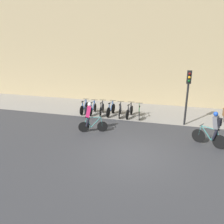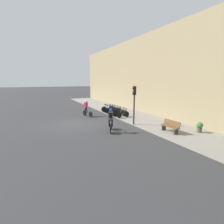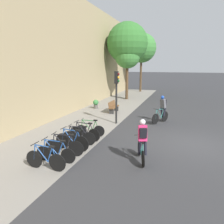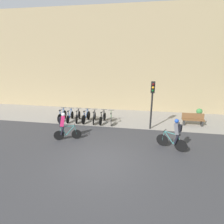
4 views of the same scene
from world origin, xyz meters
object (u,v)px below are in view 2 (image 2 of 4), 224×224
Objects in this scene: parked_bike_3 at (115,111)px; parked_bike_6 at (123,114)px; parked_bike_0 at (107,108)px; bench at (170,126)px; parked_bike_2 at (112,110)px; parked_bike_5 at (120,113)px; cyclist_pink at (86,108)px; potted_plant at (200,127)px; cyclist_grey at (111,120)px; traffic_light_pole at (134,98)px; parked_bike_4 at (117,112)px; parked_bike_1 at (110,109)px.

parked_bike_6 is at bearing -0.03° from parked_bike_3.
bench is at bearing 3.66° from parked_bike_0.
parked_bike_5 is at bearing -0.02° from parked_bike_2.
parked_bike_6 reaches higher than bench.
parked_bike_2 reaches higher than parked_bike_5.
cyclist_pink is 2.24× the size of potted_plant.
cyclist_grey is 8.76m from parked_bike_0.
parked_bike_4 is at bearing 172.23° from traffic_light_pole.
cyclist_pink reaches higher than parked_bike_2.
parked_bike_2 is 1.33m from parked_bike_4.
parked_bike_3 is 2.18× the size of potted_plant.
parked_bike_2 is 0.99× the size of parked_bike_3.
parked_bike_6 is (-4.09, 3.34, -0.57)m from cyclist_grey.
bench is (3.15, 1.22, -1.86)m from traffic_light_pole.
parked_bike_3 reaches higher than parked_bike_4.
parked_bike_2 is (-6.75, 3.34, -0.54)m from cyclist_grey.
parked_bike_1 is 0.66m from parked_bike_2.
parked_bike_3 is 1.04× the size of parked_bike_4.
parked_bike_1 is at bearing 155.72° from cyclist_grey.
bench is 2.01× the size of potted_plant.
potted_plant is (9.04, 2.56, 0.02)m from parked_bike_3.
parked_bike_1 is 1.06× the size of bench.
parked_bike_1 is at bearing -179.96° from parked_bike_4.
parked_bike_3 is 1.08× the size of bench.
parked_bike_4 is at bearing -163.00° from potted_plant.
parked_bike_1 is 9.41m from bench.
parked_bike_5 is (1.33, -0.00, -0.01)m from parked_bike_3.
bench is at bearing 4.56° from parked_bike_3.
parked_bike_1 reaches higher than bench.
parked_bike_2 is (0.66, 0.00, 0.02)m from parked_bike_1.
potted_plant is (4.13, 3.14, -1.89)m from traffic_light_pole.
parked_bike_4 is at bearing -175.02° from bench.
parked_bike_6 is at bearing 168.77° from traffic_light_pole.
parked_bike_0 is 3.99m from parked_bike_6.
parked_bike_3 is 5.30m from traffic_light_pole.
parked_bike_4 is (1.00, 3.21, -0.55)m from cyclist_pink.
parked_bike_5 is 6.76m from bench.
bench is at bearing -117.08° from potted_plant.
parked_bike_3 is (1.33, 0.00, 0.03)m from parked_bike_1.
potted_plant is (10.36, 2.56, 0.05)m from parked_bike_1.
bench is 2.15m from potted_plant.
potted_plant is (7.04, 2.56, 0.06)m from parked_bike_6.
parked_bike_4 reaches higher than potted_plant.
cyclist_grey is 6.62m from potted_plant.
parked_bike_0 is 0.67m from parked_bike_1.
bench is (9.38, 0.64, 0.08)m from parked_bike_1.
traffic_light_pole is at bearing -6.74° from parked_bike_3.
parked_bike_6 is (1.33, -0.00, -0.01)m from parked_bike_4.
parked_bike_4 is at bearing 0.04° from parked_bike_1.
potted_plant is at bearing 62.92° from bench.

